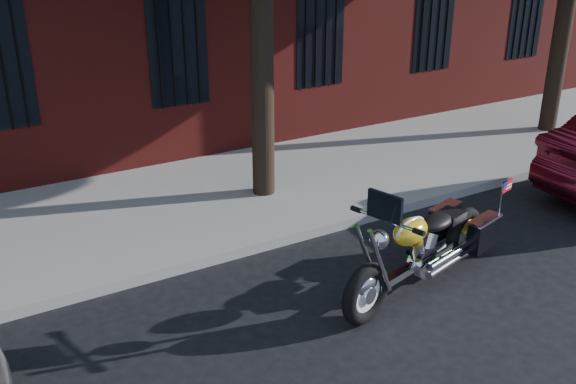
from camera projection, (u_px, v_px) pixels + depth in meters
ground at (341, 286)px, 8.08m from camera, size 120.00×120.00×0.00m
curb at (285, 238)px, 9.14m from camera, size 40.00×0.16×0.15m
sidewalk at (227, 195)px, 10.63m from camera, size 40.00×3.60×0.15m
motorcycle at (427, 248)px, 7.92m from camera, size 3.01×1.31×1.51m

